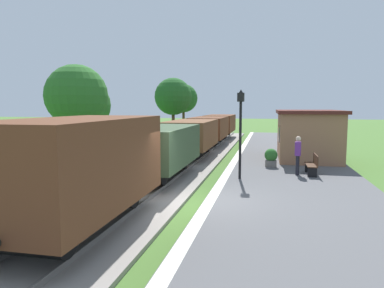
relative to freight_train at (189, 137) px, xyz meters
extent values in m
plane|color=#47702D|center=(2.40, -9.41, -1.46)|extent=(160.00, 160.00, 0.00)
cube|color=#565659|center=(5.60, -9.41, -1.34)|extent=(6.00, 60.00, 0.25)
cube|color=silver|center=(2.80, -9.41, -1.21)|extent=(0.36, 60.00, 0.01)
cube|color=gray|center=(0.00, -9.41, -1.40)|extent=(3.80, 60.00, 0.12)
cube|color=slate|center=(0.72, -9.41, -1.27)|extent=(0.07, 60.00, 0.14)
cube|color=slate|center=(-0.72, -9.41, -1.27)|extent=(0.07, 60.00, 0.14)
cube|color=brown|center=(0.00, -12.50, 0.42)|extent=(2.50, 5.60, 2.20)
cube|color=black|center=(0.00, -12.50, -0.53)|extent=(2.10, 5.15, 0.50)
cylinder|color=black|center=(0.00, -10.71, -0.78)|extent=(1.56, 0.84, 0.84)
cylinder|color=black|center=(0.00, -14.29, -0.78)|extent=(1.56, 0.84, 0.84)
cylinder|color=black|center=(0.00, -9.55, -0.53)|extent=(0.20, 0.30, 0.20)
cube|color=#384C33|center=(0.00, -5.90, 0.12)|extent=(2.50, 5.60, 1.60)
cube|color=black|center=(0.00, -5.90, -0.53)|extent=(2.10, 5.15, 0.50)
cylinder|color=black|center=(0.00, -4.11, -0.78)|extent=(1.56, 0.84, 0.84)
cylinder|color=black|center=(0.00, -7.69, -0.78)|extent=(1.56, 0.84, 0.84)
cylinder|color=black|center=(0.00, -2.95, -0.53)|extent=(0.20, 0.30, 0.20)
cylinder|color=black|center=(0.00, -8.85, -0.53)|extent=(0.20, 0.30, 0.20)
cube|color=brown|center=(0.00, 0.70, 0.12)|extent=(2.50, 5.60, 1.60)
cube|color=black|center=(0.00, 0.70, -0.53)|extent=(2.10, 5.15, 0.50)
cylinder|color=black|center=(0.00, 2.49, -0.78)|extent=(1.56, 0.84, 0.84)
cylinder|color=black|center=(0.00, -1.09, -0.78)|extent=(1.56, 0.84, 0.84)
cylinder|color=black|center=(0.00, 3.65, -0.53)|extent=(0.20, 0.30, 0.20)
cylinder|color=black|center=(0.00, -2.25, -0.53)|extent=(0.20, 0.30, 0.20)
cube|color=brown|center=(0.00, 7.30, 0.12)|extent=(2.50, 5.60, 1.60)
cube|color=black|center=(0.00, 7.30, -0.53)|extent=(2.10, 5.15, 0.50)
cylinder|color=black|center=(0.00, 9.09, -0.78)|extent=(1.56, 0.84, 0.84)
cylinder|color=black|center=(0.00, 5.51, -0.78)|extent=(1.56, 0.84, 0.84)
cylinder|color=black|center=(0.00, 10.25, -0.53)|extent=(0.20, 0.30, 0.20)
cylinder|color=black|center=(0.00, 4.35, -0.53)|extent=(0.20, 0.30, 0.20)
cube|color=brown|center=(0.00, 13.90, 0.12)|extent=(2.50, 5.60, 1.60)
cube|color=black|center=(0.00, 13.90, -0.53)|extent=(2.10, 5.15, 0.50)
cylinder|color=black|center=(0.00, 15.69, -0.78)|extent=(1.56, 0.84, 0.84)
cylinder|color=black|center=(0.00, 12.11, -0.78)|extent=(1.56, 0.84, 0.84)
cylinder|color=black|center=(0.00, 16.85, -0.53)|extent=(0.20, 0.30, 0.20)
cylinder|color=black|center=(0.00, 10.95, -0.53)|extent=(0.20, 0.30, 0.20)
cube|color=#9E6B4C|center=(6.80, 0.98, 0.09)|extent=(3.20, 5.50, 2.60)
cube|color=#51231E|center=(6.80, 0.98, 1.48)|extent=(3.50, 5.80, 0.18)
cube|color=black|center=(5.19, -0.12, 0.22)|extent=(0.03, 0.90, 0.80)
cube|color=#422819|center=(6.46, -4.17, -0.77)|extent=(0.42, 1.50, 0.04)
cube|color=#422819|center=(6.65, -4.17, -0.53)|extent=(0.04, 1.50, 0.45)
cube|color=black|center=(6.46, -4.77, -1.00)|extent=(0.38, 0.06, 0.42)
cube|color=black|center=(6.46, -3.57, -1.00)|extent=(0.38, 0.06, 0.42)
cylinder|color=black|center=(5.87, -4.42, -0.78)|extent=(0.15, 0.15, 0.86)
cylinder|color=black|center=(5.89, -4.26, -0.78)|extent=(0.15, 0.15, 0.86)
cube|color=#662D8C|center=(5.88, -4.34, -0.05)|extent=(0.29, 0.41, 0.60)
sphere|color=beige|center=(5.88, -4.34, 0.39)|extent=(0.22, 0.22, 0.22)
cylinder|color=slate|center=(4.75, -2.49, -1.04)|extent=(0.56, 0.56, 0.34)
sphere|color=#2D6B28|center=(4.75, -2.49, -0.62)|extent=(0.64, 0.64, 0.64)
cylinder|color=black|center=(3.46, -5.70, 0.39)|extent=(0.11, 0.11, 3.20)
cube|color=black|center=(3.46, -5.70, 2.17)|extent=(0.28, 0.28, 0.36)
sphere|color=#F2E5BF|center=(3.46, -5.70, 2.17)|extent=(0.20, 0.20, 0.20)
cone|color=black|center=(3.46, -5.70, 2.41)|extent=(0.20, 0.20, 0.16)
cylinder|color=#4C3823|center=(-4.74, -4.29, -0.16)|extent=(0.28, 0.28, 2.61)
sphere|color=#2D6B28|center=(-4.74, -4.29, 2.31)|extent=(3.09, 3.09, 3.09)
cylinder|color=#4C3823|center=(-7.93, 2.22, -0.48)|extent=(0.28, 0.28, 1.97)
sphere|color=#2D6B28|center=(-7.93, 2.22, 1.86)|extent=(3.61, 3.61, 3.61)
cylinder|color=#4C3823|center=(-3.79, 10.48, -0.04)|extent=(0.28, 0.28, 2.86)
sphere|color=#235B23|center=(-3.79, 10.48, 2.64)|extent=(3.32, 3.32, 3.32)
cylinder|color=#4C3823|center=(-4.42, 17.08, 0.00)|extent=(0.28, 0.28, 2.93)
sphere|color=#235B23|center=(-4.42, 17.08, 2.61)|extent=(3.04, 3.04, 3.04)
camera|label=1|loc=(4.57, -20.39, 1.83)|focal=33.20mm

